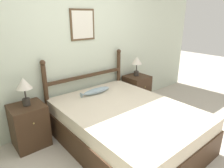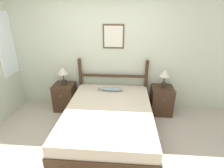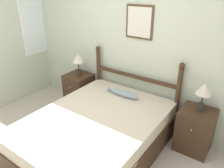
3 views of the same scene
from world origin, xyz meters
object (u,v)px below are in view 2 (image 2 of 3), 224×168
at_px(nightstand_right, 161,100).
at_px(table_lamp_left, 63,72).
at_px(table_lamp_right, 165,75).
at_px(fish_pillow, 111,89).
at_px(nightstand_left, 65,97).
at_px(bed, 109,121).

relative_size(nightstand_right, table_lamp_left, 1.56).
bearing_deg(table_lamp_right, fish_pillow, -171.78).
relative_size(table_lamp_left, fish_pillow, 0.71).
bearing_deg(fish_pillow, nightstand_right, 6.58).
distance_m(nightstand_left, table_lamp_right, 2.30).
relative_size(table_lamp_right, fish_pillow, 0.71).
relative_size(nightstand_left, table_lamp_left, 1.56).
height_order(nightstand_left, table_lamp_right, table_lamp_right).
height_order(bed, table_lamp_left, table_lamp_left).
height_order(nightstand_left, table_lamp_left, table_lamp_left).
height_order(nightstand_right, table_lamp_right, table_lamp_right).
relative_size(bed, nightstand_right, 3.35).
distance_m(table_lamp_left, table_lamp_right, 2.21).
bearing_deg(bed, fish_pillow, 91.26).
xyz_separation_m(table_lamp_left, table_lamp_right, (2.21, 0.02, 0.00)).
bearing_deg(table_lamp_left, nightstand_right, -0.34).
xyz_separation_m(nightstand_left, table_lamp_right, (2.22, 0.03, 0.60)).
bearing_deg(nightstand_right, table_lamp_right, 74.38).
distance_m(nightstand_left, table_lamp_left, 0.60).
distance_m(bed, nightstand_right, 1.39).
bearing_deg(table_lamp_right, nightstand_right, -105.62).
distance_m(nightstand_right, fish_pillow, 1.17).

